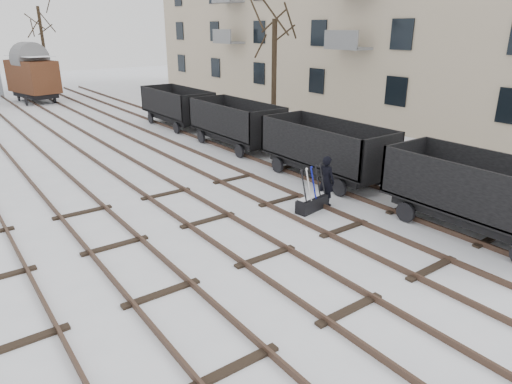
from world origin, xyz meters
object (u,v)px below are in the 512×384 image
(freight_wagon_a, at_px, (480,206))
(ground_frame, at_px, (312,202))
(box_van_wagon, at_px, (33,75))
(worker, at_px, (326,181))

(freight_wagon_a, bearing_deg, ground_frame, 122.68)
(ground_frame, height_order, box_van_wagon, box_van_wagon)
(ground_frame, xyz_separation_m, box_van_wagon, (-2.16, 30.48, 1.83))
(freight_wagon_a, distance_m, box_van_wagon, 35.06)
(box_van_wagon, bearing_deg, worker, -97.61)
(box_van_wagon, bearing_deg, freight_wagon_a, -95.02)
(ground_frame, xyz_separation_m, freight_wagon_a, (2.71, -4.22, 0.58))
(box_van_wagon, bearing_deg, ground_frame, -98.95)
(worker, distance_m, box_van_wagon, 30.54)
(ground_frame, distance_m, box_van_wagon, 30.61)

